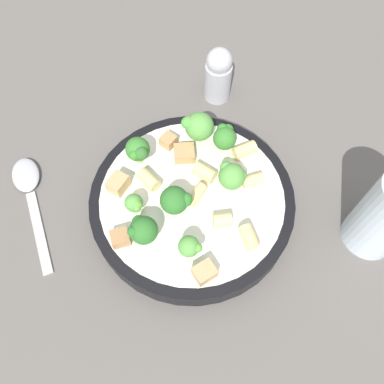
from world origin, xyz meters
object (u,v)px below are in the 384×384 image
(rigatoni_5, at_px, (148,180))
(broccoli_floret_3, at_px, (225,137))
(rigatoni_1, at_px, (222,220))
(chicken_chunk_2, at_px, (168,141))
(broccoli_floret_0, at_px, (232,176))
(chicken_chunk_0, at_px, (184,153))
(chicken_chunk_1, at_px, (204,272))
(rigatoni_2, at_px, (196,196))
(rigatoni_6, at_px, (252,180))
(chicken_chunk_4, at_px, (118,184))
(broccoli_floret_1, at_px, (143,230))
(broccoli_floret_4, at_px, (175,200))
(broccoli_floret_6, at_px, (138,150))
(broccoli_floret_2, at_px, (197,126))
(rigatoni_3, at_px, (249,237))
(pasta_bowl, at_px, (192,201))
(broccoli_floret_7, at_px, (135,204))
(broccoli_floret_5, at_px, (190,247))
(spoon, at_px, (29,189))
(rigatoni_4, at_px, (205,172))
(chicken_chunk_3, at_px, (120,238))
(rigatoni_0, at_px, (244,150))

(rigatoni_5, bearing_deg, broccoli_floret_3, 49.99)
(rigatoni_1, height_order, chicken_chunk_2, rigatoni_1)
(broccoli_floret_3, bearing_deg, broccoli_floret_0, -65.64)
(chicken_chunk_0, distance_m, chicken_chunk_1, 0.16)
(rigatoni_2, xyz_separation_m, rigatoni_6, (0.06, 0.04, 0.00))
(broccoli_floret_3, bearing_deg, chicken_chunk_1, -80.37)
(rigatoni_6, bearing_deg, rigatoni_2, -143.37)
(rigatoni_5, xyz_separation_m, chicken_chunk_4, (-0.03, -0.02, 0.00))
(broccoli_floret_3, distance_m, rigatoni_1, 0.11)
(broccoli_floret_1, distance_m, broccoli_floret_4, 0.05)
(broccoli_floret_6, bearing_deg, broccoli_floret_2, 45.58)
(broccoli_floret_4, relative_size, rigatoni_3, 1.55)
(pasta_bowl, distance_m, broccoli_floret_7, 0.08)
(pasta_bowl, bearing_deg, broccoli_floret_6, 161.89)
(broccoli_floret_4, bearing_deg, broccoli_floret_5, -54.29)
(rigatoni_2, bearing_deg, chicken_chunk_0, 122.39)
(rigatoni_5, height_order, chicken_chunk_0, rigatoni_5)
(broccoli_floret_5, xyz_separation_m, chicken_chunk_2, (-0.08, 0.14, -0.01))
(broccoli_floret_4, bearing_deg, chicken_chunk_4, 176.13)
(rigatoni_1, xyz_separation_m, spoon, (-0.26, -0.02, -0.04))
(rigatoni_2, xyz_separation_m, rigatoni_5, (-0.06, 0.00, 0.00))
(broccoli_floret_0, distance_m, broccoli_floret_2, 0.08)
(rigatoni_5, xyz_separation_m, rigatoni_6, (0.12, 0.04, -0.00))
(broccoli_floret_5, xyz_separation_m, rigatoni_4, (-0.02, 0.10, -0.01))
(broccoli_floret_0, relative_size, rigatoni_5, 1.38)
(broccoli_floret_2, xyz_separation_m, rigatoni_3, (0.10, -0.12, -0.02))
(rigatoni_4, bearing_deg, broccoli_floret_6, -175.92)
(pasta_bowl, height_order, chicken_chunk_3, chicken_chunk_3)
(broccoli_floret_1, height_order, broccoli_floret_7, broccoli_floret_1)
(pasta_bowl, distance_m, broccoli_floret_6, 0.09)
(rigatoni_0, distance_m, rigatoni_5, 0.13)
(broccoli_floret_0, bearing_deg, chicken_chunk_1, -87.77)
(broccoli_floret_5, bearing_deg, rigatoni_6, 68.87)
(rigatoni_6, bearing_deg, chicken_chunk_2, 169.24)
(broccoli_floret_6, relative_size, broccoli_floret_7, 1.43)
(rigatoni_3, bearing_deg, rigatoni_5, 166.58)
(rigatoni_5, bearing_deg, rigatoni_2, -1.24)
(broccoli_floret_5, bearing_deg, chicken_chunk_0, 112.23)
(pasta_bowl, bearing_deg, broccoli_floret_2, 104.47)
(rigatoni_4, relative_size, rigatoni_6, 1.07)
(broccoli_floret_4, distance_m, spoon, 0.21)
(rigatoni_5, height_order, chicken_chunk_2, rigatoni_5)
(broccoli_floret_6, distance_m, rigatoni_2, 0.09)
(broccoli_floret_7, bearing_deg, broccoli_floret_6, 108.71)
(broccoli_floret_2, bearing_deg, chicken_chunk_3, -102.41)
(rigatoni_4, bearing_deg, chicken_chunk_3, -119.45)
(broccoli_floret_4, height_order, rigatoni_4, broccoli_floret_4)
(broccoli_floret_1, distance_m, chicken_chunk_2, 0.14)
(broccoli_floret_4, distance_m, chicken_chunk_2, 0.10)
(broccoli_floret_0, height_order, spoon, broccoli_floret_0)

